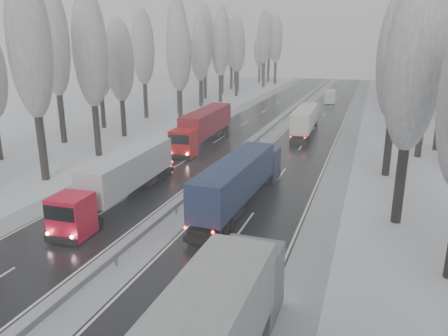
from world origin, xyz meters
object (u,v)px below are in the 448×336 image
Objects in this scene: truck_red_white at (123,175)px; truck_red_red at (204,125)px; truck_blue_box at (240,178)px; box_truck_distant at (330,96)px; truck_cream_box at (306,118)px.

truck_red_red is (-1.19, 20.21, 0.19)m from truck_red_white.
truck_red_red is (-10.05, 18.14, 0.08)m from truck_blue_box.
box_truck_distant is 0.43× the size of truck_red_red.
truck_blue_box is 1.07× the size of truck_cream_box.
truck_cream_box is at bearing 90.63° from truck_blue_box.
truck_red_red is at bearing 120.95° from truck_blue_box.
box_truck_distant is at bearing 73.40° from truck_red_red.
truck_red_red reaches higher than truck_cream_box.
truck_blue_box is 0.96× the size of truck_red_red.
truck_cream_box is at bearing 40.16° from truck_red_red.
truck_red_white is at bearing -109.64° from truck_cream_box.
truck_red_white is (-9.45, -62.16, 0.89)m from box_truck_distant.
truck_blue_box is 9.09m from truck_red_white.
truck_blue_box is 1.05× the size of truck_red_white.
box_truck_distant is (0.60, 60.09, -1.00)m from truck_blue_box.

